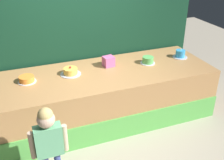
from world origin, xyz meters
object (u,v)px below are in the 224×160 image
(cake_center_right, at_px, (148,60))
(cake_far_right, at_px, (180,54))
(pink_box, at_px, (109,61))
(cake_center_left, at_px, (71,72))
(child_figure, at_px, (48,138))
(cake_far_left, at_px, (27,79))

(cake_center_right, distance_m, cake_far_right, 0.69)
(pink_box, xyz_separation_m, cake_center_left, (-0.69, -0.09, -0.04))
(cake_center_left, distance_m, cake_far_right, 2.08)
(pink_box, height_order, cake_center_left, pink_box)
(child_figure, xyz_separation_m, cake_far_left, (-0.10, 1.31, 0.17))
(cake_far_left, xyz_separation_m, cake_center_right, (2.08, -0.03, 0.01))
(cake_center_left, distance_m, cake_center_right, 1.39)
(child_figure, relative_size, cake_far_right, 4.30)
(cake_center_left, height_order, cake_center_right, cake_center_left)
(pink_box, relative_size, cake_center_left, 0.54)
(cake_center_left, xyz_separation_m, cake_far_right, (2.08, -0.02, 0.01))
(pink_box, bearing_deg, cake_far_right, -4.39)
(cake_far_left, distance_m, cake_center_left, 0.69)
(cake_center_left, xyz_separation_m, cake_center_right, (1.39, -0.05, 0.01))
(cake_far_left, xyz_separation_m, cake_far_right, (2.77, -0.00, 0.02))
(cake_center_right, relative_size, cake_far_right, 0.95)
(child_figure, height_order, pink_box, child_figure)
(pink_box, height_order, cake_center_right, pink_box)
(pink_box, distance_m, cake_far_right, 1.39)
(cake_center_left, bearing_deg, child_figure, -113.95)
(cake_center_left, relative_size, cake_far_right, 1.22)
(child_figure, xyz_separation_m, pink_box, (1.28, 1.41, 0.22))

